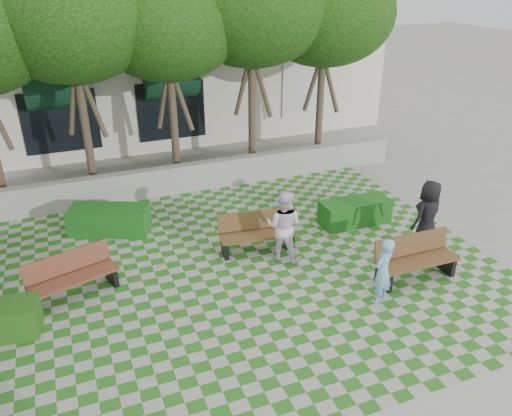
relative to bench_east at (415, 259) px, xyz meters
name	(u,v)px	position (x,y,z in m)	size (l,w,h in m)	color
ground	(260,295)	(-3.61, 0.66, -0.50)	(90.00, 90.00, 0.00)	gray
lawn	(244,272)	(-3.61, 1.66, -0.49)	(12.00, 12.00, 0.00)	#2B721E
retaining_wall	(187,178)	(-3.61, 6.86, -0.05)	(15.00, 0.36, 0.90)	#9E9B93
bench_east	(415,259)	(0.00, 0.00, 0.00)	(1.98, 0.68, 1.04)	#55371D
bench_mid	(257,233)	(-2.93, 2.54, -0.01)	(1.98, 0.87, 1.01)	brown
bench_west	(72,276)	(-7.42, 2.23, -0.02)	(2.01, 1.16, 1.00)	brown
hedge_east	(355,212)	(0.19, 2.89, -0.15)	(1.98, 0.79, 0.69)	#155015
hedge_midleft	(109,220)	(-6.31, 4.92, -0.13)	(2.10, 0.84, 0.73)	#165318
person_blue	(383,271)	(-1.27, -0.48, 0.27)	(0.56, 0.37, 1.54)	#7BB7E1
person_dark	(428,215)	(1.15, 1.07, 0.42)	(0.90, 0.58, 1.84)	black
person_white	(284,226)	(-2.49, 1.89, 0.42)	(0.90, 0.70, 1.84)	white
tree_row	(110,26)	(-5.47, 6.61, 4.68)	(17.70, 13.40, 7.41)	#47382B
building	(159,68)	(-2.67, 14.74, 2.02)	(18.00, 8.92, 5.15)	silver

